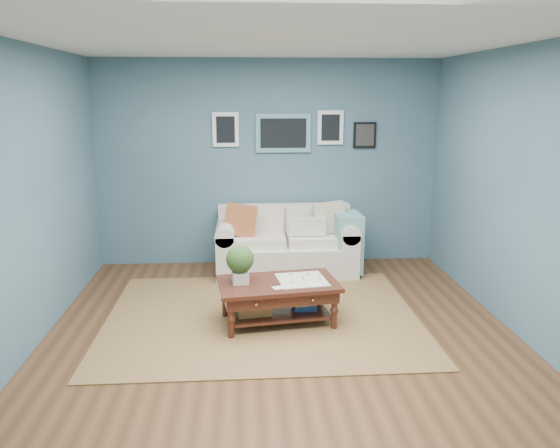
{
  "coord_description": "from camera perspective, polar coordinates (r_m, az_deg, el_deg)",
  "views": [
    {
      "loc": [
        -0.35,
        -4.71,
        2.25
      ],
      "look_at": [
        0.05,
        1.0,
        0.88
      ],
      "focal_mm": 35.0,
      "sensor_mm": 36.0,
      "label": 1
    }
  ],
  "objects": [
    {
      "name": "room_shell",
      "position": [
        4.86,
        0.26,
        2.9
      ],
      "size": [
        5.0,
        5.02,
        2.7
      ],
      "color": "brown",
      "rests_on": "ground"
    },
    {
      "name": "area_rug",
      "position": [
        5.72,
        -1.86,
        -9.63
      ],
      "size": [
        3.18,
        2.54,
        0.01
      ],
      "primitive_type": "cube",
      "color": "brown",
      "rests_on": "ground"
    },
    {
      "name": "coffee_table",
      "position": [
        5.45,
        -0.86,
        -6.82
      ],
      "size": [
        1.25,
        0.83,
        0.82
      ],
      "rotation": [
        0.0,
        0.0,
        0.14
      ],
      "color": "#34130B",
      "rests_on": "ground"
    },
    {
      "name": "loveseat",
      "position": [
        7.02,
        1.25,
        -2.02
      ],
      "size": [
        1.81,
        0.82,
        0.93
      ],
      "color": "#EDE4CD",
      "rests_on": "ground"
    }
  ]
}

